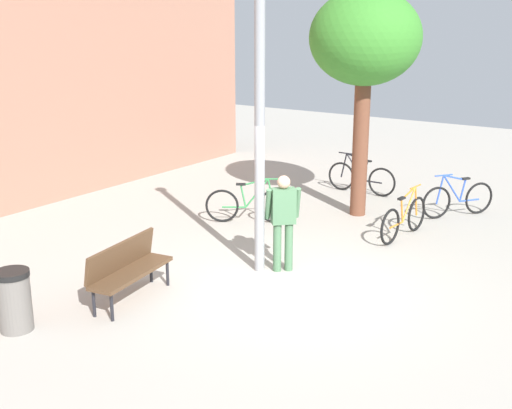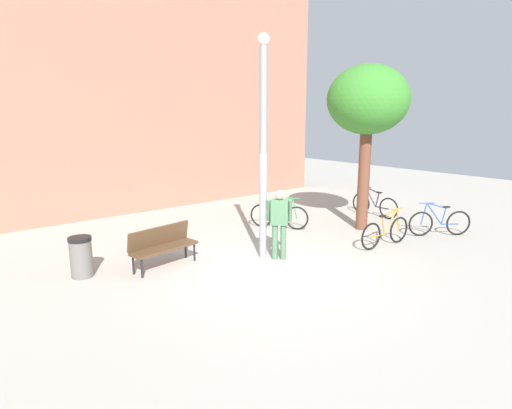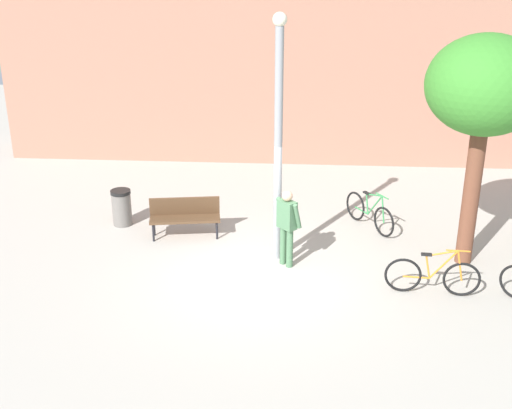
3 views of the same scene
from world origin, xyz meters
name	(u,v)px [view 2 (image 2 of 3)]	position (x,y,z in m)	size (l,w,h in m)	color
ground_plane	(277,269)	(0.00, 0.00, 0.00)	(36.00, 36.00, 0.00)	#A8A399
building_facade	(119,74)	(0.00, 8.16, 4.73)	(16.50, 2.00, 9.46)	#9E6B56
lamppost	(263,142)	(0.27, 0.80, 2.78)	(0.28, 0.28, 5.12)	gray
person_by_lamppost	(279,220)	(0.48, 0.47, 0.97)	(0.58, 0.58, 1.67)	#47704C
park_bench	(162,243)	(-1.88, 1.77, 0.55)	(1.65, 0.71, 0.92)	#513823
plaza_tree	(368,102)	(4.23, 0.89, 3.71)	(2.31, 2.31, 4.76)	brown
bicycle_orange	(386,232)	(3.32, -0.55, 0.38)	(1.81, 0.21, 0.97)	black
bicycle_blue	(439,222)	(5.33, -0.96, 0.38)	(1.51, 1.09, 0.97)	black
bicycle_black	(374,205)	(5.93, 1.64, 0.38)	(0.08, 1.81, 0.97)	black
bicycle_green	(279,216)	(2.39, 2.53, 0.38)	(1.00, 1.56, 0.97)	black
trash_bin	(81,257)	(-3.50, 2.31, 0.44)	(0.48, 0.48, 0.87)	#66605B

